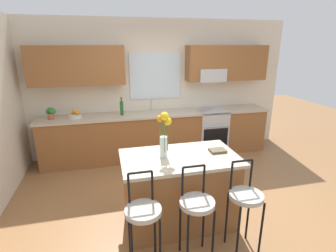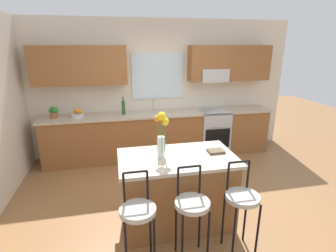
# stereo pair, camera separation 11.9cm
# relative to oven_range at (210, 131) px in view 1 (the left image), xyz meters

# --- Properties ---
(ground_plane) EXTENTS (14.00, 14.00, 0.00)m
(ground_plane) POSITION_rel_oven_range_xyz_m (-1.11, -1.68, -0.46)
(ground_plane) COLOR olive
(back_wall_assembly) EXTENTS (5.60, 0.50, 2.70)m
(back_wall_assembly) POSITION_rel_oven_range_xyz_m (-1.09, 0.31, 1.05)
(back_wall_assembly) COLOR beige
(back_wall_assembly) RESTS_ON ground
(counter_run) EXTENTS (4.56, 0.64, 0.92)m
(counter_run) POSITION_rel_oven_range_xyz_m (-1.11, 0.02, 0.01)
(counter_run) COLOR brown
(counter_run) RESTS_ON ground
(sink_faucet) EXTENTS (0.02, 0.13, 0.23)m
(sink_faucet) POSITION_rel_oven_range_xyz_m (-1.23, 0.17, 0.60)
(sink_faucet) COLOR #B7BABC
(sink_faucet) RESTS_ON counter_run
(oven_range) EXTENTS (0.60, 0.64, 0.92)m
(oven_range) POSITION_rel_oven_range_xyz_m (0.00, 0.00, 0.00)
(oven_range) COLOR #B7BABC
(oven_range) RESTS_ON ground
(kitchen_island) EXTENTS (1.42, 0.83, 0.92)m
(kitchen_island) POSITION_rel_oven_range_xyz_m (-1.29, -2.10, 0.00)
(kitchen_island) COLOR brown
(kitchen_island) RESTS_ON ground
(bar_stool_near) EXTENTS (0.36, 0.36, 1.04)m
(bar_stool_near) POSITION_rel_oven_range_xyz_m (-1.84, -2.73, 0.18)
(bar_stool_near) COLOR black
(bar_stool_near) RESTS_ON ground
(bar_stool_middle) EXTENTS (0.36, 0.36, 1.04)m
(bar_stool_middle) POSITION_rel_oven_range_xyz_m (-1.29, -2.73, 0.18)
(bar_stool_middle) COLOR black
(bar_stool_middle) RESTS_ON ground
(bar_stool_far) EXTENTS (0.36, 0.36, 1.04)m
(bar_stool_far) POSITION_rel_oven_range_xyz_m (-0.74, -2.73, 0.18)
(bar_stool_far) COLOR black
(bar_stool_far) RESTS_ON ground
(flower_vase) EXTENTS (0.17, 0.17, 0.57)m
(flower_vase) POSITION_rel_oven_range_xyz_m (-1.48, -2.07, 0.79)
(flower_vase) COLOR silver
(flower_vase) RESTS_ON kitchen_island
(cookbook) EXTENTS (0.20, 0.15, 0.03)m
(cookbook) POSITION_rel_oven_range_xyz_m (-0.78, -2.08, 0.48)
(cookbook) COLOR brown
(cookbook) RESTS_ON kitchen_island
(fruit_bowl_oranges) EXTENTS (0.24, 0.24, 0.16)m
(fruit_bowl_oranges) POSITION_rel_oven_range_xyz_m (-2.68, 0.03, 0.51)
(fruit_bowl_oranges) COLOR silver
(fruit_bowl_oranges) RESTS_ON counter_run
(bottle_olive_oil) EXTENTS (0.06, 0.06, 0.34)m
(bottle_olive_oil) POSITION_rel_oven_range_xyz_m (-1.83, 0.02, 0.60)
(bottle_olive_oil) COLOR #1E5923
(bottle_olive_oil) RESTS_ON counter_run
(potted_plant_small) EXTENTS (0.18, 0.12, 0.22)m
(potted_plant_small) POSITION_rel_oven_range_xyz_m (-3.09, 0.02, 0.58)
(potted_plant_small) COLOR #9E5B3D
(potted_plant_small) RESTS_ON counter_run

